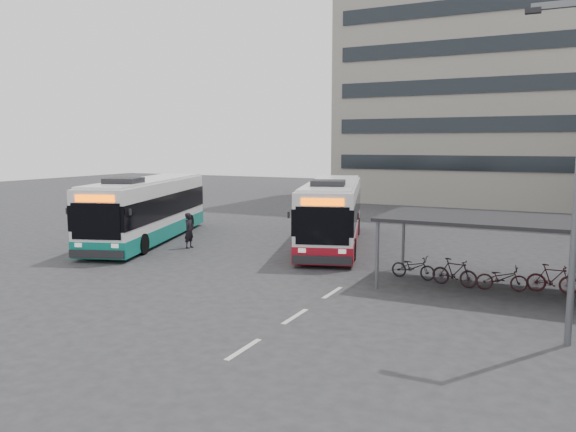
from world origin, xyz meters
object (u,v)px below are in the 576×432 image
at_px(bus_main, 332,213).
at_px(lamp_post, 575,153).
at_px(bus_teal, 148,210).
at_px(pedestrian, 189,230).

distance_m(bus_main, lamp_post, 15.51).
relative_size(bus_main, bus_teal, 0.99).
height_order(bus_main, pedestrian, bus_main).
bearing_deg(bus_teal, lamp_post, -39.75).
bearing_deg(bus_teal, pedestrian, -33.54).
bearing_deg(bus_main, pedestrian, -163.81).
relative_size(bus_main, lamp_post, 1.40).
relative_size(pedestrian, lamp_post, 0.20).
height_order(bus_teal, lamp_post, lamp_post).
distance_m(pedestrian, lamp_post, 18.38).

